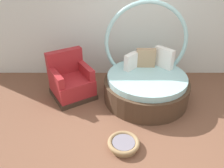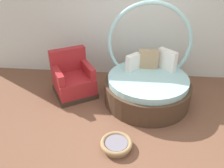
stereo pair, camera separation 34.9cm
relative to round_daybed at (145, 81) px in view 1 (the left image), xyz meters
name	(u,v)px [view 1 (the left image)]	position (x,y,z in m)	size (l,w,h in m)	color
ground_plane	(135,134)	(-0.30, -1.12, -0.40)	(8.00, 8.00, 0.02)	brown
back_wall	(129,17)	(-0.30, 1.14, 1.02)	(8.00, 0.12, 2.81)	silver
round_daybed	(145,81)	(0.00, 0.00, 0.00)	(1.72, 1.72, 1.91)	#473323
red_armchair	(70,82)	(-1.56, 0.08, -0.05)	(1.10, 1.10, 0.94)	#38281E
pet_basket	(123,144)	(-0.52, -1.42, -0.31)	(0.51, 0.51, 0.13)	#9E7F56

